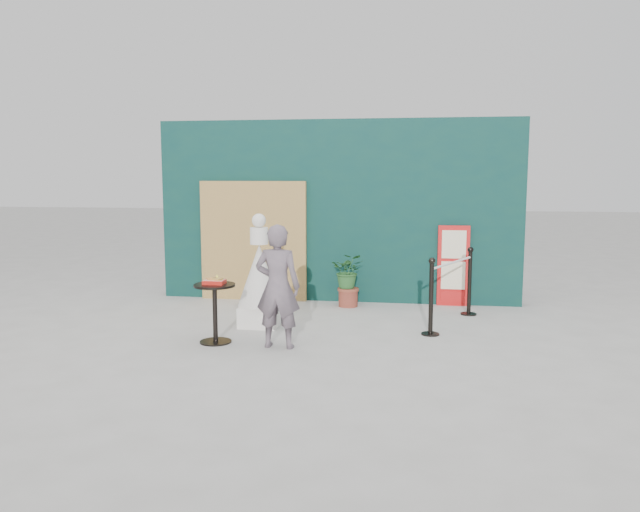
{
  "coord_description": "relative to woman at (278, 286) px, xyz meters",
  "views": [
    {
      "loc": [
        1.28,
        -7.16,
        2.11
      ],
      "look_at": [
        0.0,
        1.2,
        1.0
      ],
      "focal_mm": 35.0,
      "sensor_mm": 36.0,
      "label": 1
    }
  ],
  "objects": [
    {
      "name": "menu_board",
      "position": [
        2.26,
        2.83,
        -0.11
      ],
      "size": [
        0.5,
        0.07,
        1.3
      ],
      "color": "red",
      "rests_on": "ground"
    },
    {
      "name": "stanchion_barrier",
      "position": [
        2.16,
        1.54,
        -0.27
      ],
      "size": [
        0.84,
        1.54,
        1.03
      ],
      "color": "black",
      "rests_on": "ground"
    },
    {
      "name": "planter",
      "position": [
        0.59,
        2.51,
        -0.26
      ],
      "size": [
        0.51,
        0.44,
        0.86
      ],
      "color": "brown",
      "rests_on": "ground"
    },
    {
      "name": "bamboo_fence",
      "position": [
        -1.04,
        2.81,
        0.24
      ],
      "size": [
        1.8,
        0.08,
        2.0
      ],
      "primitive_type": "cube",
      "color": "tan",
      "rests_on": "ground"
    },
    {
      "name": "ground",
      "position": [
        0.36,
        -0.13,
        -0.76
      ],
      "size": [
        60.0,
        60.0,
        0.0
      ],
      "primitive_type": "plane",
      "color": "#ADAAA5",
      "rests_on": "ground"
    },
    {
      "name": "food_basket",
      "position": [
        -0.83,
        0.1,
        0.03
      ],
      "size": [
        0.26,
        0.19,
        0.11
      ],
      "color": "red",
      "rests_on": "cafe_table"
    },
    {
      "name": "cafe_table",
      "position": [
        -0.83,
        0.1,
        -0.26
      ],
      "size": [
        0.52,
        0.52,
        0.75
      ],
      "color": "black",
      "rests_on": "ground"
    },
    {
      "name": "statue",
      "position": [
        -0.49,
        1.04,
        -0.12
      ],
      "size": [
        0.62,
        0.62,
        1.58
      ],
      "color": "silver",
      "rests_on": "ground"
    },
    {
      "name": "back_wall",
      "position": [
        0.36,
        3.02,
        0.74
      ],
      "size": [
        6.0,
        0.3,
        3.0
      ],
      "primitive_type": "cube",
      "color": "#0A2E2E",
      "rests_on": "ground"
    },
    {
      "name": "woman",
      "position": [
        0.0,
        0.0,
        0.0
      ],
      "size": [
        0.57,
        0.39,
        1.52
      ],
      "primitive_type": "imported",
      "rotation": [
        0.0,
        0.0,
        3.1
      ],
      "color": "slate",
      "rests_on": "ground"
    }
  ]
}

